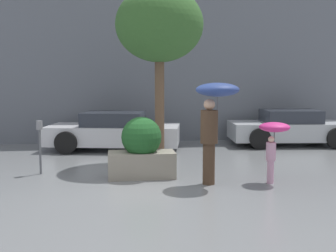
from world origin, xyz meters
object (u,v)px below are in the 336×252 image
(parked_car_near, at_px, (114,132))
(person_child, at_px, (274,135))
(person_adult, at_px, (214,110))
(parking_meter, at_px, (40,136))
(street_tree, at_px, (159,26))
(parked_car_far, at_px, (290,128))
(planter_box, at_px, (142,149))

(parked_car_near, bearing_deg, person_child, -134.10)
(person_adult, height_order, parking_meter, person_adult)
(person_child, distance_m, street_tree, 3.94)
(person_adult, height_order, parked_car_far, person_adult)
(parked_car_near, relative_size, parked_car_far, 1.05)
(planter_box, distance_m, person_child, 2.80)
(person_adult, height_order, person_child, person_adult)
(person_adult, relative_size, parked_car_near, 0.49)
(parked_car_far, distance_m, street_tree, 5.98)
(person_child, relative_size, parked_car_near, 0.30)
(person_child, height_order, parked_car_near, person_child)
(person_child, xyz_separation_m, parked_car_near, (-3.23, 4.64, -0.45))
(person_child, relative_size, parked_car_far, 0.31)
(person_adult, xyz_separation_m, parked_car_far, (3.72, 4.86, -0.97))
(person_child, bearing_deg, parked_car_far, 35.53)
(person_adult, bearing_deg, person_child, 19.74)
(person_adult, relative_size, person_child, 1.64)
(person_child, distance_m, parked_car_near, 5.68)
(parked_car_near, bearing_deg, parked_car_far, -76.53)
(person_child, bearing_deg, parking_meter, 135.93)
(parking_meter, bearing_deg, person_adult, -21.39)
(planter_box, height_order, parked_car_far, planter_box)
(parked_car_near, relative_size, parking_meter, 3.47)
(person_adult, distance_m, parked_car_far, 6.20)
(parked_car_far, bearing_deg, person_child, 158.67)
(person_adult, bearing_deg, parked_car_near, 134.08)
(planter_box, height_order, street_tree, street_tree)
(person_adult, height_order, street_tree, street_tree)
(person_adult, relative_size, parked_car_far, 0.51)
(parked_car_near, distance_m, parked_car_far, 5.72)
(planter_box, distance_m, parking_meter, 2.33)
(parked_car_near, height_order, parking_meter, parking_meter)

